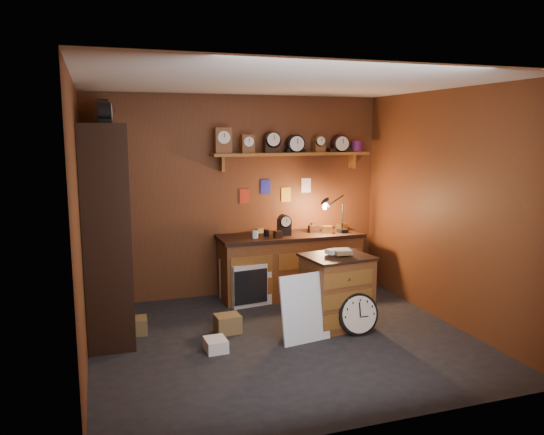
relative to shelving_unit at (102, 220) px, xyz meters
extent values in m
plane|color=black|center=(1.79, -0.98, -1.25)|extent=(4.00, 4.00, 0.00)
cube|color=#603016|center=(1.79, 0.82, 0.10)|extent=(4.00, 0.02, 2.70)
cube|color=#603016|center=(1.79, -2.78, 0.10)|extent=(4.00, 0.02, 2.70)
cube|color=#603016|center=(-0.21, -0.98, 0.10)|extent=(0.02, 3.60, 2.70)
cube|color=#603016|center=(3.79, -0.98, 0.10)|extent=(0.02, 3.60, 2.70)
cube|color=beige|center=(1.79, -0.98, 1.45)|extent=(4.00, 3.60, 0.02)
cube|color=brown|center=(2.49, 0.67, 0.67)|extent=(2.20, 0.30, 0.04)
cube|color=brown|center=(1.54, 0.74, 0.55)|extent=(0.04, 0.16, 0.20)
cube|color=brown|center=(3.44, 0.74, 0.55)|extent=(0.04, 0.16, 0.20)
cylinder|color=#B21419|center=(3.47, 0.67, 0.76)|extent=(0.16, 0.16, 0.15)
cube|color=maroon|center=(1.94, 0.81, 0.10)|extent=(0.14, 0.01, 0.20)
cube|color=#1A1C92|center=(2.24, 0.81, 0.22)|extent=(0.14, 0.01, 0.20)
cube|color=gold|center=(2.54, 0.81, 0.10)|extent=(0.14, 0.01, 0.20)
cube|color=silver|center=(2.84, 0.81, 0.22)|extent=(0.14, 0.01, 0.20)
cube|color=black|center=(-0.19, 0.00, -0.10)|extent=(0.03, 1.60, 2.30)
cube|color=black|center=(0.04, -0.78, -0.10)|extent=(0.45, 0.03, 2.30)
cube|color=black|center=(0.04, 0.78, -0.10)|extent=(0.45, 0.03, 2.30)
cube|color=black|center=(0.04, 0.00, -1.20)|extent=(0.43, 1.54, 0.03)
cube|color=black|center=(0.04, 0.00, -0.70)|extent=(0.43, 1.54, 0.03)
cube|color=black|center=(0.04, 0.00, -0.25)|extent=(0.43, 1.54, 0.03)
cube|color=black|center=(0.04, 0.00, 0.20)|extent=(0.43, 1.54, 0.03)
cube|color=black|center=(0.04, 0.00, 0.65)|extent=(0.43, 1.54, 0.03)
cube|color=black|center=(0.04, 0.00, 1.03)|extent=(0.43, 1.54, 0.03)
cube|color=brown|center=(2.41, 0.50, -0.85)|extent=(1.90, 0.60, 0.80)
cube|color=black|center=(2.41, 0.50, -0.43)|extent=(1.96, 0.66, 0.05)
cube|color=brown|center=(2.41, 0.20, -0.85)|extent=(1.82, 0.02, 0.52)
cylinder|color=black|center=(3.16, 0.45, -0.39)|extent=(0.12, 0.12, 0.02)
cylinder|color=black|center=(3.16, 0.45, -0.20)|extent=(0.02, 0.02, 0.38)
cylinder|color=black|center=(3.04, 0.42, 0.04)|extent=(0.27, 0.09, 0.14)
cone|color=black|center=(2.90, 0.39, 0.00)|extent=(0.18, 0.14, 0.18)
cube|color=brown|center=(2.51, -0.76, -0.85)|extent=(0.75, 0.65, 0.80)
cube|color=black|center=(2.51, -0.76, -0.44)|extent=(0.80, 0.70, 0.03)
cube|color=brown|center=(2.51, -1.05, -0.85)|extent=(0.62, 0.09, 0.68)
cylinder|color=black|center=(2.63, -1.08, -1.03)|extent=(0.47, 0.16, 0.47)
cylinder|color=#F2DEC1|center=(2.63, -1.11, -1.02)|extent=(0.41, 0.09, 0.40)
cube|color=black|center=(2.63, -1.12, -0.96)|extent=(0.01, 0.04, 0.15)
cube|color=black|center=(2.68, -1.12, -1.05)|extent=(0.10, 0.01, 0.01)
cube|color=silver|center=(2.00, -1.07, -1.25)|extent=(0.58, 0.24, 0.74)
cube|color=silver|center=(1.75, 0.42, -0.98)|extent=(0.59, 0.59, 0.55)
cube|color=black|center=(1.75, 0.15, -0.98)|extent=(0.45, 0.08, 0.44)
cube|color=brown|center=(0.27, -0.28, -1.17)|extent=(0.30, 0.26, 0.18)
cube|color=white|center=(1.03, -1.03, -1.19)|extent=(0.22, 0.27, 0.13)
cube|color=brown|center=(1.27, -0.58, -1.15)|extent=(0.29, 0.24, 0.20)
camera|label=1|loc=(-0.05, -6.08, 0.97)|focal=35.00mm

